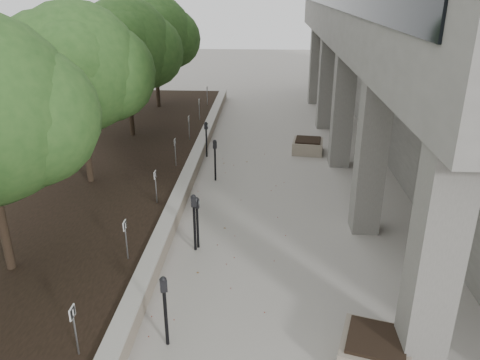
% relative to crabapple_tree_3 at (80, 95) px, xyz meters
% --- Properties ---
extents(retaining_wall, '(0.39, 26.00, 0.50)m').
position_rel_crabapple_tree_3_xyz_m(retaining_wall, '(2.97, 1.00, -2.87)').
color(retaining_wall, gray).
rests_on(retaining_wall, ground).
extents(planting_bed, '(7.00, 26.00, 0.40)m').
position_rel_crabapple_tree_3_xyz_m(planting_bed, '(-0.70, 1.00, -2.92)').
color(planting_bed, black).
rests_on(planting_bed, ground).
extents(crabapple_tree_3, '(4.60, 4.00, 5.44)m').
position_rel_crabapple_tree_3_xyz_m(crabapple_tree_3, '(0.00, 0.00, 0.00)').
color(crabapple_tree_3, '#274F1E').
rests_on(crabapple_tree_3, planting_bed).
extents(crabapple_tree_4, '(4.60, 4.00, 5.44)m').
position_rel_crabapple_tree_3_xyz_m(crabapple_tree_4, '(0.00, 5.00, 0.00)').
color(crabapple_tree_4, '#274F1E').
rests_on(crabapple_tree_4, planting_bed).
extents(crabapple_tree_5, '(4.60, 4.00, 5.44)m').
position_rel_crabapple_tree_3_xyz_m(crabapple_tree_5, '(0.00, 10.00, 0.00)').
color(crabapple_tree_5, '#274F1E').
rests_on(crabapple_tree_5, planting_bed).
extents(parking_sign_2, '(0.04, 0.22, 0.96)m').
position_rel_crabapple_tree_3_xyz_m(parking_sign_2, '(2.45, -7.50, -2.24)').
color(parking_sign_2, black).
rests_on(parking_sign_2, planting_bed).
extents(parking_sign_3, '(0.04, 0.22, 0.96)m').
position_rel_crabapple_tree_3_xyz_m(parking_sign_3, '(2.45, -4.50, -2.24)').
color(parking_sign_3, black).
rests_on(parking_sign_3, planting_bed).
extents(parking_sign_4, '(0.04, 0.22, 0.96)m').
position_rel_crabapple_tree_3_xyz_m(parking_sign_4, '(2.45, -1.50, -2.24)').
color(parking_sign_4, black).
rests_on(parking_sign_4, planting_bed).
extents(parking_sign_5, '(0.04, 0.22, 0.96)m').
position_rel_crabapple_tree_3_xyz_m(parking_sign_5, '(2.45, 1.50, -2.24)').
color(parking_sign_5, black).
rests_on(parking_sign_5, planting_bed).
extents(parking_sign_6, '(0.04, 0.22, 0.96)m').
position_rel_crabapple_tree_3_xyz_m(parking_sign_6, '(2.45, 4.50, -2.24)').
color(parking_sign_6, black).
rests_on(parking_sign_6, planting_bed).
extents(parking_sign_7, '(0.04, 0.22, 0.96)m').
position_rel_crabapple_tree_3_xyz_m(parking_sign_7, '(2.45, 7.50, -2.24)').
color(parking_sign_7, black).
rests_on(parking_sign_7, planting_bed).
extents(parking_sign_8, '(0.04, 0.22, 0.96)m').
position_rel_crabapple_tree_3_xyz_m(parking_sign_8, '(2.45, 10.50, -2.24)').
color(parking_sign_8, black).
rests_on(parking_sign_8, planting_bed).
extents(parking_meter_1, '(0.17, 0.15, 1.47)m').
position_rel_crabapple_tree_3_xyz_m(parking_meter_1, '(3.78, -6.73, -2.39)').
color(parking_meter_1, black).
rests_on(parking_meter_1, ground).
extents(parking_meter_2, '(0.17, 0.14, 1.52)m').
position_rel_crabapple_tree_3_xyz_m(parking_meter_2, '(3.81, -3.36, -2.36)').
color(parking_meter_2, black).
rests_on(parking_meter_2, ground).
extents(parking_meter_3, '(0.15, 0.12, 1.39)m').
position_rel_crabapple_tree_3_xyz_m(parking_meter_3, '(3.86, -3.23, -2.42)').
color(parking_meter_3, black).
rests_on(parking_meter_3, ground).
extents(parking_meter_4, '(0.17, 0.14, 1.44)m').
position_rel_crabapple_tree_3_xyz_m(parking_meter_4, '(3.83, 1.22, -2.40)').
color(parking_meter_4, black).
rests_on(parking_meter_4, ground).
extents(parking_meter_5, '(0.16, 0.14, 1.39)m').
position_rel_crabapple_tree_3_xyz_m(parking_meter_5, '(3.25, 3.58, -2.43)').
color(parking_meter_5, black).
rests_on(parking_meter_5, ground).
extents(planter_front, '(1.45, 1.45, 0.55)m').
position_rel_crabapple_tree_3_xyz_m(planter_front, '(7.48, -7.00, -2.85)').
color(planter_front, gray).
rests_on(planter_front, ground).
extents(planter_back, '(1.30, 1.30, 0.54)m').
position_rel_crabapple_tree_3_xyz_m(planter_back, '(7.18, 4.34, -2.85)').
color(planter_back, gray).
rests_on(planter_back, ground).
extents(berry_scatter, '(3.30, 14.10, 0.02)m').
position_rel_crabapple_tree_3_xyz_m(berry_scatter, '(4.70, -3.00, -3.11)').
color(berry_scatter, maroon).
rests_on(berry_scatter, ground).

